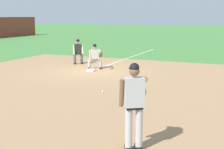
{
  "coord_description": "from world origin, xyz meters",
  "views": [
    {
      "loc": [
        -13.94,
        -7.26,
        2.79
      ],
      "look_at": [
        -5.7,
        -3.65,
        1.08
      ],
      "focal_mm": 50.0,
      "sensor_mm": 36.0,
      "label": 1
    }
  ],
  "objects_px": {
    "first_baseman": "(95,55)",
    "umpire": "(78,50)",
    "baseball": "(103,92)",
    "first_base_bag": "(91,70)",
    "pitcher": "(134,101)"
  },
  "relations": [
    {
      "from": "first_base_bag",
      "to": "baseball",
      "type": "distance_m",
      "value": 4.62
    },
    {
      "from": "first_base_bag",
      "to": "pitcher",
      "type": "height_order",
      "value": "pitcher"
    },
    {
      "from": "pitcher",
      "to": "umpire",
      "type": "xyz_separation_m",
      "value": [
        9.9,
        7.0,
        -0.27
      ]
    },
    {
      "from": "pitcher",
      "to": "first_baseman",
      "type": "xyz_separation_m",
      "value": [
        8.7,
        5.28,
        -0.33
      ]
    },
    {
      "from": "umpire",
      "to": "baseball",
      "type": "bearing_deg",
      "value": -143.07
    },
    {
      "from": "first_baseman",
      "to": "umpire",
      "type": "height_order",
      "value": "umpire"
    },
    {
      "from": "baseball",
      "to": "umpire",
      "type": "height_order",
      "value": "umpire"
    },
    {
      "from": "baseball",
      "to": "umpire",
      "type": "relative_size",
      "value": 0.05
    },
    {
      "from": "pitcher",
      "to": "first_baseman",
      "type": "bearing_deg",
      "value": 31.26
    },
    {
      "from": "first_base_bag",
      "to": "umpire",
      "type": "relative_size",
      "value": 0.26
    },
    {
      "from": "first_base_bag",
      "to": "first_baseman",
      "type": "distance_m",
      "value": 0.92
    },
    {
      "from": "pitcher",
      "to": "umpire",
      "type": "height_order",
      "value": "pitcher"
    },
    {
      "from": "baseball",
      "to": "umpire",
      "type": "xyz_separation_m",
      "value": [
        5.71,
        4.29,
        0.76
      ]
    },
    {
      "from": "first_base_bag",
      "to": "baseball",
      "type": "bearing_deg",
      "value": -147.41
    },
    {
      "from": "first_base_bag",
      "to": "baseball",
      "type": "xyz_separation_m",
      "value": [
        -3.9,
        -2.49,
        -0.01
      ]
    }
  ]
}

